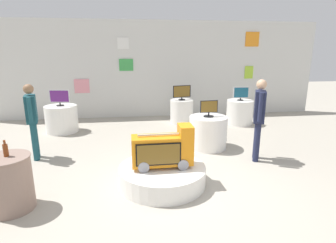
{
  "coord_description": "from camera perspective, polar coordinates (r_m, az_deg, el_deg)",
  "views": [
    {
      "loc": [
        -0.81,
        -4.02,
        2.22
      ],
      "look_at": [
        -0.11,
        1.13,
        0.87
      ],
      "focal_mm": 28.73,
      "sensor_mm": 36.0,
      "label": 1
    }
  ],
  "objects": [
    {
      "name": "ground_plane",
      "position": [
        4.67,
        3.34,
        -13.85
      ],
      "size": [
        30.0,
        30.0,
        0.0
      ],
      "primitive_type": "plane",
      "color": "#A8A091"
    },
    {
      "name": "back_wall_display",
      "position": [
        9.41,
        -2.77,
        10.93
      ],
      "size": [
        11.54,
        0.13,
        3.24
      ],
      "color": "silver",
      "rests_on": "ground"
    },
    {
      "name": "main_display_pedestal",
      "position": [
        4.72,
        -1.22,
        -11.3
      ],
      "size": [
        1.49,
        1.49,
        0.32
      ],
      "primitive_type": "cylinder",
      "color": "white",
      "rests_on": "ground"
    },
    {
      "name": "novelty_firetruck_tv",
      "position": [
        4.54,
        -0.97,
        -6.13
      ],
      "size": [
        1.02,
        0.42,
        0.72
      ],
      "color": "gray",
      "rests_on": "main_display_pedestal"
    },
    {
      "name": "display_pedestal_left_rear",
      "position": [
        8.74,
        14.94,
        1.92
      ],
      "size": [
        0.81,
        0.81,
        0.76
      ],
      "primitive_type": "cylinder",
      "color": "white",
      "rests_on": "ground"
    },
    {
      "name": "tv_on_left_rear",
      "position": [
        8.63,
        15.21,
        5.84
      ],
      "size": [
        0.48,
        0.18,
        0.42
      ],
      "color": "black",
      "rests_on": "display_pedestal_left_rear"
    },
    {
      "name": "display_pedestal_center_rear",
      "position": [
        8.19,
        -21.64,
        0.53
      ],
      "size": [
        0.88,
        0.88,
        0.76
      ],
      "primitive_type": "cylinder",
      "color": "white",
      "rests_on": "ground"
    },
    {
      "name": "tv_on_center_rear",
      "position": [
        8.06,
        -22.06,
        4.85
      ],
      "size": [
        0.55,
        0.2,
        0.45
      ],
      "color": "black",
      "rests_on": "display_pedestal_center_rear"
    },
    {
      "name": "display_pedestal_right_rear",
      "position": [
        6.42,
        8.48,
        -2.25
      ],
      "size": [
        0.89,
        0.89,
        0.76
      ],
      "primitive_type": "cylinder",
      "color": "white",
      "rests_on": "ground"
    },
    {
      "name": "tv_on_right_rear",
      "position": [
        6.28,
        8.68,
        2.79
      ],
      "size": [
        0.42,
        0.24,
        0.38
      ],
      "color": "black",
      "rests_on": "display_pedestal_right_rear"
    },
    {
      "name": "display_pedestal_far_right",
      "position": [
        8.54,
        2.91,
        2.11
      ],
      "size": [
        0.72,
        0.72,
        0.76
      ],
      "primitive_type": "cylinder",
      "color": "white",
      "rests_on": "ground"
    },
    {
      "name": "tv_on_far_right",
      "position": [
        8.42,
        2.96,
        6.25
      ],
      "size": [
        0.58,
        0.21,
        0.45
      ],
      "color": "black",
      "rests_on": "display_pedestal_far_right"
    },
    {
      "name": "side_table_round",
      "position": [
        4.53,
        -30.69,
        -11.15
      ],
      "size": [
        0.66,
        0.66,
        0.81
      ],
      "color": "gray",
      "rests_on": "ground"
    },
    {
      "name": "bottle_on_side_table",
      "position": [
        4.37,
        -31.21,
        -5.17
      ],
      "size": [
        0.07,
        0.07,
        0.24
      ],
      "color": "brown",
      "rests_on": "side_table_round"
    },
    {
      "name": "shopper_browsing_near_truck",
      "position": [
        6.21,
        -26.91,
        1.0
      ],
      "size": [
        0.29,
        0.54,
        1.6
      ],
      "color": "#194751",
      "rests_on": "ground"
    },
    {
      "name": "shopper_browsing_rear",
      "position": [
        5.78,
        18.75,
        1.5
      ],
      "size": [
        0.33,
        0.52,
        1.69
      ],
      "color": "#1E233F",
      "rests_on": "ground"
    }
  ]
}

